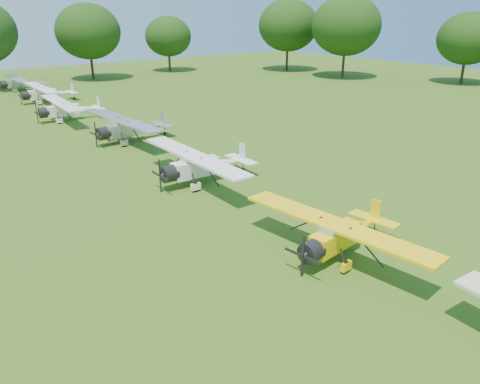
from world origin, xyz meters
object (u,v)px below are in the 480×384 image
object	(u,v)px
aircraft_5	(68,108)
aircraft_6	(46,92)
aircraft_7	(21,82)
aircraft_2	(341,232)
aircraft_3	(202,164)
aircraft_4	(130,127)

from	to	relation	value
aircraft_5	aircraft_6	bearing A→B (deg)	86.95
aircraft_7	aircraft_6	bearing A→B (deg)	-86.92
aircraft_5	aircraft_2	bearing A→B (deg)	-86.14
aircraft_2	aircraft_5	world-z (taller)	aircraft_5
aircraft_2	aircraft_3	world-z (taller)	aircraft_3
aircraft_5	aircraft_7	xyz separation A→B (m)	(1.50, 23.84, -0.09)
aircraft_2	aircraft_7	xyz separation A→B (m)	(1.44, 61.77, 0.01)
aircraft_6	aircraft_7	xyz separation A→B (m)	(0.06, 11.82, -0.08)
aircraft_2	aircraft_4	world-z (taller)	aircraft_4
aircraft_3	aircraft_4	distance (m)	13.06
aircraft_3	aircraft_7	world-z (taller)	aircraft_3
aircraft_6	aircraft_7	distance (m)	11.82
aircraft_2	aircraft_3	bearing A→B (deg)	82.07
aircraft_3	aircraft_6	world-z (taller)	aircraft_3
aircraft_5	aircraft_6	size ratio (longest dim) A/B	1.01
aircraft_5	aircraft_3	bearing A→B (deg)	-85.01
aircraft_3	aircraft_2	bearing A→B (deg)	-90.52
aircraft_2	aircraft_7	distance (m)	61.78
aircraft_6	aircraft_5	bearing A→B (deg)	-95.60
aircraft_3	aircraft_7	size ratio (longest dim) A/B	1.10
aircraft_4	aircraft_2	bearing A→B (deg)	-95.54
aircraft_2	aircraft_4	distance (m)	25.85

